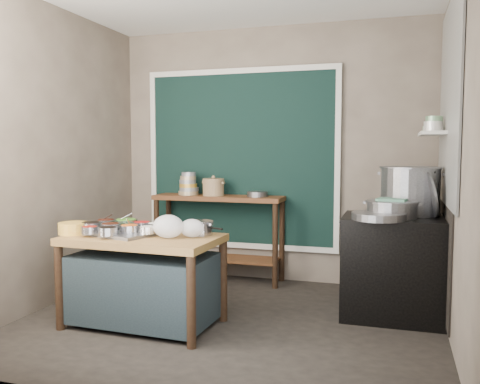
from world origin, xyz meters
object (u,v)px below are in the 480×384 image
(yellow_basin, at_px, (74,228))
(saucepan, at_px, (201,228))
(stove_block, at_px, (396,269))
(stock_pot, at_px, (410,191))
(ceramic_crock, at_px, (213,188))
(condiment_tray, at_px, (121,233))
(back_counter, at_px, (219,238))
(utensil_cup, at_px, (186,191))
(steamer, at_px, (392,209))
(prep_table, at_px, (143,281))

(yellow_basin, relative_size, saucepan, 1.16)
(stove_block, relative_size, saucepan, 4.19)
(stock_pot, bearing_deg, ceramic_crock, 166.34)
(condiment_tray, bearing_deg, stove_block, 20.48)
(back_counter, relative_size, yellow_basin, 5.81)
(yellow_basin, bearing_deg, stove_block, 19.52)
(back_counter, xyz_separation_m, stock_pot, (2.00, -0.53, 0.62))
(back_counter, distance_m, utensil_cup, 0.64)
(saucepan, bearing_deg, condiment_tray, -142.69)
(stove_block, xyz_separation_m, stock_pot, (0.10, 0.20, 0.67))
(yellow_basin, bearing_deg, back_counter, 66.84)
(yellow_basin, relative_size, utensil_cup, 1.91)
(utensil_cup, bearing_deg, steamer, -19.57)
(prep_table, bearing_deg, ceramic_crock, 90.45)
(back_counter, bearing_deg, condiment_tray, -101.48)
(prep_table, distance_m, utensil_cup, 1.71)
(back_counter, xyz_separation_m, steamer, (1.85, -0.80, 0.48))
(prep_table, relative_size, steamer, 2.80)
(condiment_tray, distance_m, saucepan, 0.68)
(stove_block, xyz_separation_m, yellow_basin, (-2.61, -0.92, 0.37))
(back_counter, height_order, steamer, steamer)
(stock_pot, bearing_deg, stove_block, -116.57)
(stock_pot, bearing_deg, yellow_basin, -157.40)
(prep_table, relative_size, saucepan, 5.81)
(condiment_tray, bearing_deg, back_counter, 78.52)
(yellow_basin, height_order, steamer, steamer)
(ceramic_crock, bearing_deg, yellow_basin, -112.02)
(prep_table, xyz_separation_m, ceramic_crock, (0.05, 1.55, 0.66))
(back_counter, height_order, saucepan, back_counter)
(prep_table, distance_m, yellow_basin, 0.74)
(prep_table, bearing_deg, stock_pot, 28.91)
(condiment_tray, bearing_deg, yellow_basin, -166.11)
(prep_table, distance_m, condiment_tray, 0.45)
(condiment_tray, xyz_separation_m, utensil_cup, (-0.07, 1.55, 0.23))
(stove_block, bearing_deg, condiment_tray, -159.52)
(condiment_tray, bearing_deg, prep_table, -5.91)
(utensil_cup, relative_size, steamer, 0.29)
(stove_block, bearing_deg, back_counter, 158.98)
(prep_table, relative_size, utensil_cup, 9.57)
(stove_block, distance_m, utensil_cup, 2.46)
(utensil_cup, relative_size, stock_pot, 0.24)
(back_counter, height_order, stove_block, back_counter)
(utensil_cup, xyz_separation_m, stock_pot, (2.38, -0.52, 0.10))
(prep_table, xyz_separation_m, stove_block, (2.00, 0.85, 0.05))
(steamer, bearing_deg, stove_block, 56.06)
(utensil_cup, height_order, stock_pot, stock_pot)
(condiment_tray, bearing_deg, stock_pot, 23.98)
(condiment_tray, distance_m, yellow_basin, 0.40)
(prep_table, distance_m, ceramic_crock, 1.69)
(back_counter, relative_size, steamer, 3.25)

